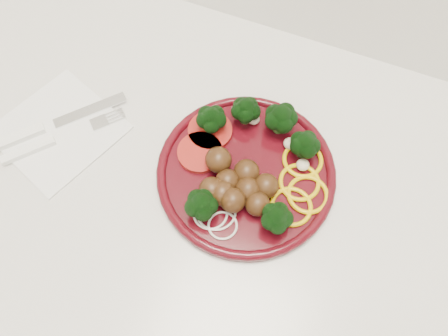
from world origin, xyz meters
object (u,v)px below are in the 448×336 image
at_px(napkin, 59,130).
at_px(plate, 247,169).
at_px(knife, 40,129).
at_px(fork, 43,144).

bearing_deg(napkin, plate, 7.71).
height_order(napkin, knife, knife).
bearing_deg(fork, knife, 83.00).
bearing_deg(knife, napkin, -22.66).
xyz_separation_m(napkin, knife, (-0.02, -0.01, 0.01)).
height_order(plate, knife, plate).
relative_size(plate, fork, 1.67).
bearing_deg(knife, plate, -40.00).
distance_m(plate, knife, 0.32).
xyz_separation_m(napkin, fork, (-0.00, -0.03, 0.01)).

